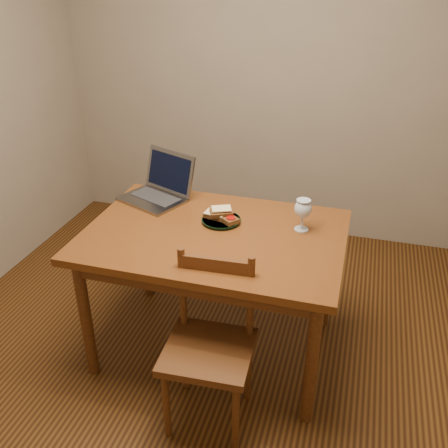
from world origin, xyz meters
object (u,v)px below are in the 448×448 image
(milk_glass, at_px, (303,215))
(table, at_px, (214,247))
(laptop, at_px, (160,186))
(plate, at_px, (221,221))
(chair, at_px, (210,339))

(milk_glass, bearing_deg, table, -160.15)
(milk_glass, relative_size, laptop, 0.38)
(milk_glass, bearing_deg, plate, -175.32)
(chair, relative_size, laptop, 0.95)
(chair, bearing_deg, milk_glass, 60.52)
(plate, height_order, milk_glass, milk_glass)
(table, bearing_deg, laptop, 142.87)
(plate, bearing_deg, table, -91.24)
(laptop, bearing_deg, plate, -2.93)
(table, relative_size, milk_glass, 7.65)
(plate, bearing_deg, laptop, 154.53)
(plate, distance_m, milk_glass, 0.42)
(chair, height_order, milk_glass, milk_glass)
(plate, relative_size, laptop, 0.47)
(plate, height_order, laptop, laptop)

